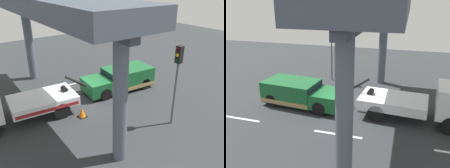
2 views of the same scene
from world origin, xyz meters
TOP-DOWN VIEW (x-y plane):
  - ground_plane at (0.00, 0.00)m, footprint 60.00×40.00m
  - lane_stripe_west at (-6.00, -2.87)m, footprint 2.60×0.16m
  - lane_stripe_mid at (0.00, -2.87)m, footprint 2.60×0.16m
  - tow_truck_white at (4.47, -0.06)m, footprint 7.33×2.87m
  - towed_van_green at (-3.48, 0.01)m, footprint 5.36×2.59m
  - overpass_structure at (1.14, 0.00)m, footprint 3.60×13.76m
  - traffic_light_near at (-2.98, 5.38)m, footprint 0.39×0.32m
  - traffic_cone_orange at (0.84, 1.80)m, footprint 0.49×0.49m

SIDE VIEW (x-z plane):
  - ground_plane at x=0.00m, z-range -0.10..0.00m
  - lane_stripe_west at x=-6.00m, z-range 0.00..0.01m
  - lane_stripe_mid at x=0.00m, z-range 0.00..0.01m
  - traffic_cone_orange at x=0.84m, z-range -0.02..0.57m
  - towed_van_green at x=-3.48m, z-range -0.01..1.57m
  - tow_truck_white at x=4.47m, z-range -0.03..2.43m
  - traffic_light_near at x=-2.98m, z-range 1.03..5.58m
  - overpass_structure at x=1.14m, z-range 2.58..9.36m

